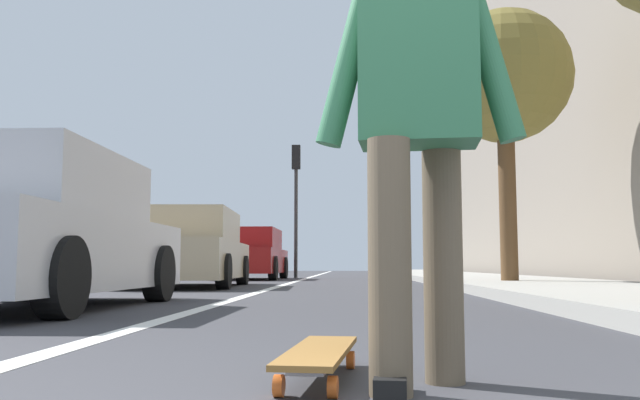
{
  "coord_description": "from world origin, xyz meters",
  "views": [
    {
      "loc": [
        -1.09,
        -0.2,
        0.41
      ],
      "look_at": [
        8.64,
        0.25,
        1.37
      ],
      "focal_mm": 37.24,
      "sensor_mm": 36.0,
      "label": 1
    }
  ],
  "objects_px": {
    "skater_person": "(417,112)",
    "traffic_light": "(296,186)",
    "parked_car_mid": "(188,250)",
    "street_tree_mid": "(504,78)",
    "skateboard": "(319,355)",
    "parked_car_near": "(34,234)",
    "parked_car_far": "(251,255)"
  },
  "relations": [
    {
      "from": "skater_person",
      "to": "street_tree_mid",
      "type": "distance_m",
      "value": 10.75
    },
    {
      "from": "traffic_light",
      "to": "street_tree_mid",
      "type": "distance_m",
      "value": 10.73
    },
    {
      "from": "skateboard",
      "to": "parked_car_near",
      "type": "bearing_deg",
      "value": 37.44
    },
    {
      "from": "traffic_light",
      "to": "street_tree_mid",
      "type": "height_order",
      "value": "street_tree_mid"
    },
    {
      "from": "skateboard",
      "to": "street_tree_mid",
      "type": "xyz_separation_m",
      "value": [
        9.84,
        -3.0,
        3.8
      ]
    },
    {
      "from": "traffic_light",
      "to": "street_tree_mid",
      "type": "xyz_separation_m",
      "value": [
        -9.62,
        -4.7,
        0.85
      ]
    },
    {
      "from": "skater_person",
      "to": "traffic_light",
      "type": "xyz_separation_m",
      "value": [
        19.61,
        2.04,
        2.11
      ]
    },
    {
      "from": "traffic_light",
      "to": "skateboard",
      "type": "bearing_deg",
      "value": -175.02
    },
    {
      "from": "parked_car_near",
      "to": "parked_car_far",
      "type": "relative_size",
      "value": 0.92
    },
    {
      "from": "parked_car_near",
      "to": "parked_car_far",
      "type": "xyz_separation_m",
      "value": [
        13.44,
        -0.06,
        0.01
      ]
    },
    {
      "from": "street_tree_mid",
      "to": "skateboard",
      "type": "bearing_deg",
      "value": 163.06
    },
    {
      "from": "skateboard",
      "to": "parked_car_near",
      "type": "relative_size",
      "value": 0.21
    },
    {
      "from": "skater_person",
      "to": "parked_car_mid",
      "type": "distance_m",
      "value": 10.97
    },
    {
      "from": "parked_car_near",
      "to": "street_tree_mid",
      "type": "relative_size",
      "value": 0.8
    },
    {
      "from": "parked_car_far",
      "to": "street_tree_mid",
      "type": "relative_size",
      "value": 0.86
    },
    {
      "from": "skater_person",
      "to": "parked_car_mid",
      "type": "xyz_separation_m",
      "value": [
        10.44,
        3.36,
        -0.24
      ]
    },
    {
      "from": "skater_person",
      "to": "traffic_light",
      "type": "distance_m",
      "value": 19.83
    },
    {
      "from": "skater_person",
      "to": "parked_car_near",
      "type": "height_order",
      "value": "skater_person"
    },
    {
      "from": "skateboard",
      "to": "parked_car_mid",
      "type": "height_order",
      "value": "parked_car_mid"
    },
    {
      "from": "skater_person",
      "to": "street_tree_mid",
      "type": "relative_size",
      "value": 0.32
    },
    {
      "from": "skater_person",
      "to": "street_tree_mid",
      "type": "height_order",
      "value": "street_tree_mid"
    },
    {
      "from": "parked_car_mid",
      "to": "parked_car_far",
      "type": "xyz_separation_m",
      "value": [
        6.98,
        -0.15,
        0.02
      ]
    },
    {
      "from": "parked_car_far",
      "to": "street_tree_mid",
      "type": "height_order",
      "value": "street_tree_mid"
    },
    {
      "from": "parked_car_mid",
      "to": "traffic_light",
      "type": "relative_size",
      "value": 1.05
    },
    {
      "from": "skater_person",
      "to": "street_tree_mid",
      "type": "bearing_deg",
      "value": -14.86
    },
    {
      "from": "parked_car_near",
      "to": "parked_car_mid",
      "type": "xyz_separation_m",
      "value": [
        6.46,
        0.09,
        -0.01
      ]
    },
    {
      "from": "skateboard",
      "to": "skater_person",
      "type": "relative_size",
      "value": 0.52
    },
    {
      "from": "skateboard",
      "to": "parked_car_mid",
      "type": "relative_size",
      "value": 0.18
    },
    {
      "from": "skateboard",
      "to": "street_tree_mid",
      "type": "distance_m",
      "value": 10.97
    },
    {
      "from": "skater_person",
      "to": "traffic_light",
      "type": "relative_size",
      "value": 0.37
    },
    {
      "from": "street_tree_mid",
      "to": "skater_person",
      "type": "bearing_deg",
      "value": 165.14
    },
    {
      "from": "parked_car_mid",
      "to": "traffic_light",
      "type": "height_order",
      "value": "traffic_light"
    }
  ]
}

